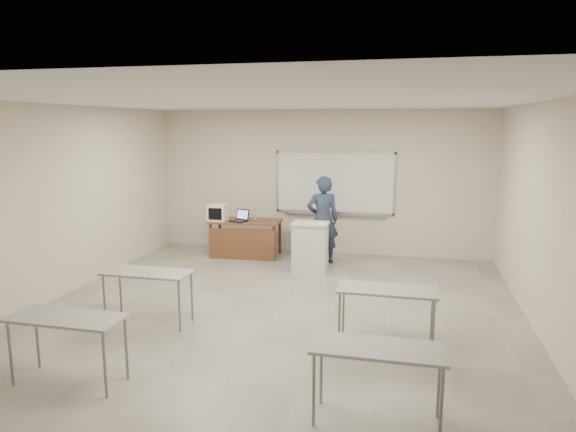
% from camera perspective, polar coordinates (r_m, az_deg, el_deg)
% --- Properties ---
extents(floor, '(7.00, 8.00, 0.01)m').
position_cam_1_polar(floor, '(7.34, -1.90, -11.43)').
color(floor, gray).
rests_on(floor, ground).
extents(whiteboard, '(2.48, 0.10, 1.31)m').
position_cam_1_polar(whiteboard, '(10.73, 5.20, 3.61)').
color(whiteboard, white).
rests_on(whiteboard, floor).
extents(student_desks, '(4.40, 2.20, 0.73)m').
position_cam_1_polar(student_desks, '(5.89, -5.43, -9.98)').
color(student_desks, '#9FA09A').
rests_on(student_desks, floor).
extents(instructor_desk, '(1.43, 0.72, 0.75)m').
position_cam_1_polar(instructor_desk, '(10.52, -4.90, -1.69)').
color(instructor_desk, brown).
rests_on(instructor_desk, floor).
extents(podium, '(0.66, 0.48, 0.92)m').
position_cam_1_polar(podium, '(9.51, 2.47, -3.43)').
color(podium, beige).
rests_on(podium, floor).
extents(crt_monitor, '(0.37, 0.41, 0.35)m').
position_cam_1_polar(crt_monitor, '(10.62, -7.78, 0.41)').
color(crt_monitor, beige).
rests_on(crt_monitor, instructor_desk).
extents(laptop, '(0.32, 0.30, 0.24)m').
position_cam_1_polar(laptop, '(10.48, -5.47, -0.27)').
color(laptop, black).
rests_on(laptop, instructor_desk).
extents(mouse, '(0.10, 0.07, 0.04)m').
position_cam_1_polar(mouse, '(10.56, -3.62, -0.37)').
color(mouse, '#A7AAAE').
rests_on(mouse, instructor_desk).
extents(keyboard, '(0.44, 0.27, 0.02)m').
position_cam_1_polar(keyboard, '(9.28, 2.99, -0.82)').
color(keyboard, beige).
rests_on(keyboard, podium).
extents(presenter, '(0.73, 0.60, 1.72)m').
position_cam_1_polar(presenter, '(10.01, 3.87, -0.43)').
color(presenter, black).
rests_on(presenter, floor).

